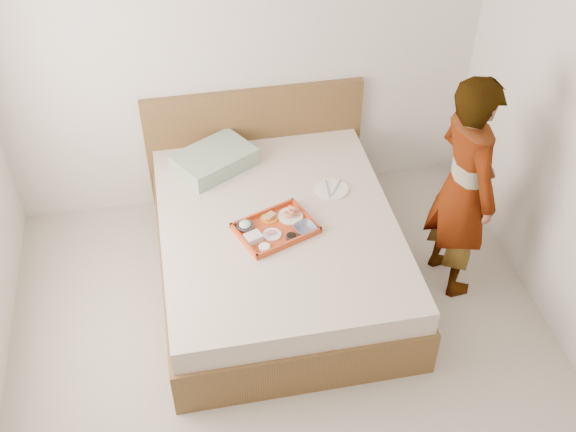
# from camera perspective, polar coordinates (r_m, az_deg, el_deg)

# --- Properties ---
(ground) EXTENTS (3.50, 4.00, 0.01)m
(ground) POSITION_cam_1_polar(r_m,az_deg,el_deg) (4.41, 0.69, -14.28)
(ground) COLOR #BAAE9D
(ground) RESTS_ON ground
(wall_back) EXTENTS (3.50, 0.01, 2.60)m
(wall_back) POSITION_cam_1_polar(r_m,az_deg,el_deg) (5.04, -3.87, 13.63)
(wall_back) COLOR silver
(wall_back) RESTS_ON ground
(bed) EXTENTS (1.65, 2.00, 0.53)m
(bed) POSITION_cam_1_polar(r_m,az_deg,el_deg) (4.85, -0.81, -2.72)
(bed) COLOR brown
(bed) RESTS_ON ground
(headboard) EXTENTS (1.65, 0.06, 0.95)m
(headboard) POSITION_cam_1_polar(r_m,az_deg,el_deg) (5.45, -2.68, 5.87)
(headboard) COLOR brown
(headboard) RESTS_ON ground
(pillow) EXTENTS (0.66, 0.59, 0.13)m
(pillow) POSITION_cam_1_polar(r_m,az_deg,el_deg) (5.11, -5.98, 4.55)
(pillow) COLOR #87A982
(pillow) RESTS_ON bed
(tray) EXTENTS (0.58, 0.51, 0.04)m
(tray) POSITION_cam_1_polar(r_m,az_deg,el_deg) (4.58, -1.00, -0.99)
(tray) COLOR red
(tray) RESTS_ON bed
(prawn_plate) EXTENTS (0.22, 0.22, 0.01)m
(prawn_plate) POSITION_cam_1_polar(r_m,az_deg,el_deg) (4.67, 0.20, -0.00)
(prawn_plate) COLOR white
(prawn_plate) RESTS_ON tray
(navy_bowl_big) EXTENTS (0.18, 0.18, 0.03)m
(navy_bowl_big) POSITION_cam_1_polar(r_m,az_deg,el_deg) (4.57, 1.39, -1.01)
(navy_bowl_big) COLOR #1B2748
(navy_bowl_big) RESTS_ON tray
(sauce_dish) EXTENTS (0.09, 0.09, 0.03)m
(sauce_dish) POSITION_cam_1_polar(r_m,az_deg,el_deg) (4.51, 0.28, -1.70)
(sauce_dish) COLOR black
(sauce_dish) RESTS_ON tray
(meat_plate) EXTENTS (0.16, 0.16, 0.01)m
(meat_plate) POSITION_cam_1_polar(r_m,az_deg,el_deg) (4.54, -1.30, -1.51)
(meat_plate) COLOR white
(meat_plate) RESTS_ON tray
(bread_plate) EXTENTS (0.15, 0.15, 0.01)m
(bread_plate) POSITION_cam_1_polar(r_m,az_deg,el_deg) (4.66, -1.52, -0.17)
(bread_plate) COLOR orange
(bread_plate) RESTS_ON tray
(salad_bowl) EXTENTS (0.14, 0.14, 0.03)m
(salad_bowl) POSITION_cam_1_polar(r_m,az_deg,el_deg) (4.59, -3.48, -0.85)
(salad_bowl) COLOR #1B2748
(salad_bowl) RESTS_ON tray
(plastic_tub) EXTENTS (0.13, 0.12, 0.04)m
(plastic_tub) POSITION_cam_1_polar(r_m,az_deg,el_deg) (4.50, -2.81, -1.75)
(plastic_tub) COLOR silver
(plastic_tub) RESTS_ON tray
(cheese_round) EXTENTS (0.09, 0.09, 0.02)m
(cheese_round) POSITION_cam_1_polar(r_m,az_deg,el_deg) (4.45, -1.92, -2.56)
(cheese_round) COLOR white
(cheese_round) RESTS_ON tray
(dinner_plate) EXTENTS (0.30, 0.30, 0.01)m
(dinner_plate) POSITION_cam_1_polar(r_m,az_deg,el_deg) (4.92, 3.58, 2.19)
(dinner_plate) COLOR white
(dinner_plate) RESTS_ON bed
(person) EXTENTS (0.46, 0.64, 1.61)m
(person) POSITION_cam_1_polar(r_m,az_deg,el_deg) (4.63, 14.03, 2.22)
(person) COLOR beige
(person) RESTS_ON ground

